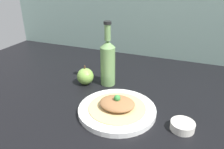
# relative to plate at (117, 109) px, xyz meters

# --- Properties ---
(ground_plane) EXTENTS (1.80, 1.10, 0.04)m
(ground_plane) POSITION_rel_plate_xyz_m (-0.05, 0.09, -0.03)
(ground_plane) COLOR black
(plate) EXTENTS (0.28, 0.28, 0.02)m
(plate) POSITION_rel_plate_xyz_m (0.00, 0.00, 0.00)
(plate) COLOR white
(plate) RESTS_ON ground_plane
(plated_food) EXTENTS (0.21, 0.21, 0.05)m
(plated_food) POSITION_rel_plate_xyz_m (-0.00, 0.00, 0.02)
(plated_food) COLOR #D6BC7F
(plated_food) RESTS_ON plate
(cider_bottle) EXTENTS (0.06, 0.06, 0.28)m
(cider_bottle) POSITION_rel_plate_xyz_m (-0.12, 0.19, 0.10)
(cider_bottle) COLOR #729E5B
(cider_bottle) RESTS_ON ground_plane
(apple) EXTENTS (0.07, 0.07, 0.09)m
(apple) POSITION_rel_plate_xyz_m (-0.21, 0.16, 0.02)
(apple) COLOR #84B74C
(apple) RESTS_ON ground_plane
(dipping_bowl) EXTENTS (0.08, 0.08, 0.03)m
(dipping_bowl) POSITION_rel_plate_xyz_m (0.23, -0.01, 0.00)
(dipping_bowl) COLOR silver
(dipping_bowl) RESTS_ON ground_plane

